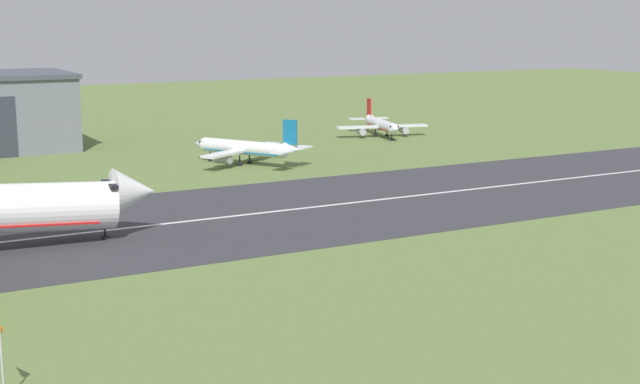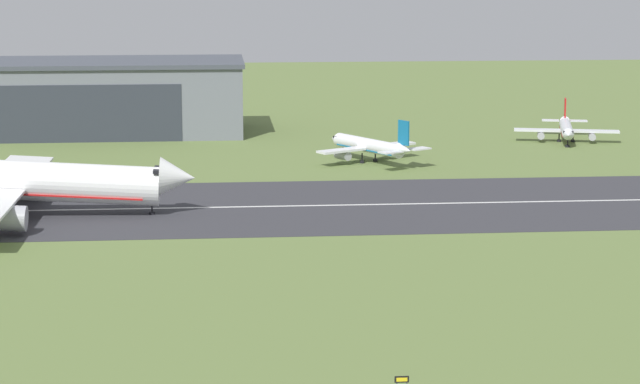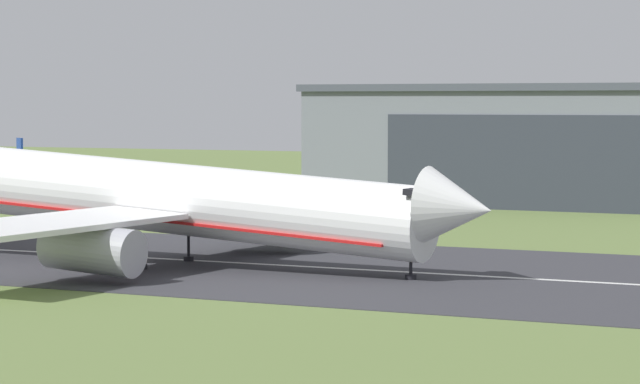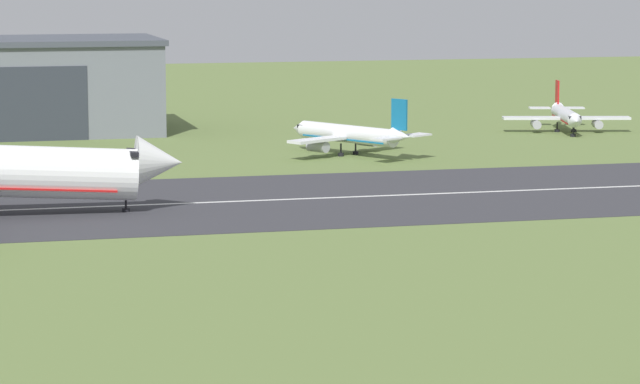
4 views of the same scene
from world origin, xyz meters
The scene contains 5 objects.
ground_plane centered at (0.00, 57.36, 0.00)m, with size 613.80×613.80×0.00m, color olive.
runway_strip centered at (0.00, 114.71, 0.03)m, with size 373.80×40.61×0.06m, color #333338.
runway_centreline centered at (0.00, 114.71, 0.07)m, with size 336.42×0.70×0.01m, color silver.
airplane_parked_west centered at (23.03, 152.99, 2.97)m, with size 19.98×22.49×8.60m.
airplane_parked_east centered at (65.25, 174.37, 2.62)m, with size 20.58×21.49×7.71m.
Camera 4 is at (-33.17, -52.59, 26.44)m, focal length 85.00 mm.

